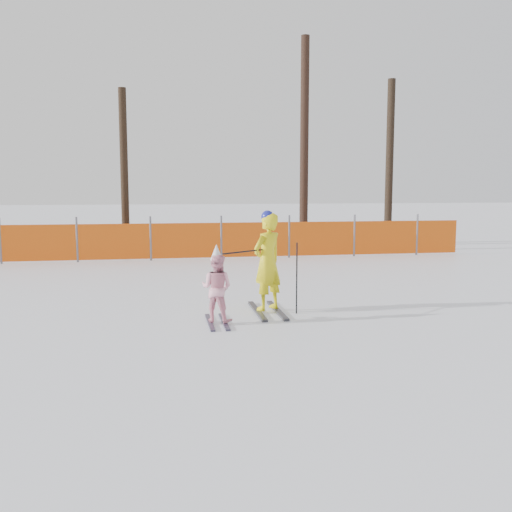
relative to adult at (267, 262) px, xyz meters
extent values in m
plane|color=white|center=(-0.27, -0.95, -0.84)|extent=(120.00, 120.00, 0.00)
cube|color=black|center=(-0.17, 0.00, -0.82)|extent=(0.09, 1.45, 0.04)
cube|color=black|center=(0.17, 0.00, -0.82)|extent=(0.09, 1.45, 0.04)
imported|color=yellow|center=(0.00, 0.00, 0.00)|extent=(0.70, 0.66, 1.61)
sphere|color=navy|center=(0.00, 0.00, 0.75)|extent=(0.21, 0.21, 0.21)
cube|color=black|center=(-1.02, -0.64, -0.83)|extent=(0.09, 1.06, 0.03)
cube|color=black|center=(-0.80, -0.64, -0.83)|extent=(0.09, 1.06, 0.03)
imported|color=#FFA6BD|center=(-0.91, -0.64, -0.29)|extent=(0.63, 0.58, 1.03)
cone|color=silver|center=(-0.91, -0.64, 0.26)|extent=(0.19, 0.19, 0.24)
cylinder|color=black|center=(0.45, -0.20, -0.25)|extent=(0.02, 0.02, 1.18)
cylinder|color=black|center=(-0.45, -0.32, 0.21)|extent=(0.72, 0.52, 0.02)
cylinder|color=#595960|center=(-6.00, 7.10, -0.22)|extent=(0.06, 0.06, 1.25)
cylinder|color=#595960|center=(-4.00, 7.10, -0.22)|extent=(0.06, 0.06, 1.25)
cylinder|color=#595960|center=(-2.00, 7.10, -0.22)|extent=(0.06, 0.06, 1.25)
cylinder|color=#595960|center=(0.00, 7.10, -0.22)|extent=(0.06, 0.06, 1.25)
cylinder|color=#595960|center=(2.00, 7.10, -0.22)|extent=(0.06, 0.06, 1.25)
cylinder|color=#595960|center=(4.00, 7.10, -0.22)|extent=(0.06, 0.06, 1.25)
cylinder|color=#595960|center=(6.00, 7.10, -0.22)|extent=(0.06, 0.06, 1.25)
cube|color=#DE520B|center=(-1.36, 7.10, -0.29)|extent=(17.28, 0.02, 1.00)
cylinder|color=black|center=(3.16, 9.95, 2.69)|extent=(0.29, 0.29, 7.07)
cylinder|color=black|center=(6.51, 10.61, 2.10)|extent=(0.28, 0.28, 5.89)
cylinder|color=black|center=(-2.75, 8.38, 1.64)|extent=(0.23, 0.23, 4.96)
camera|label=1|loc=(-1.74, -9.16, 1.24)|focal=40.00mm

